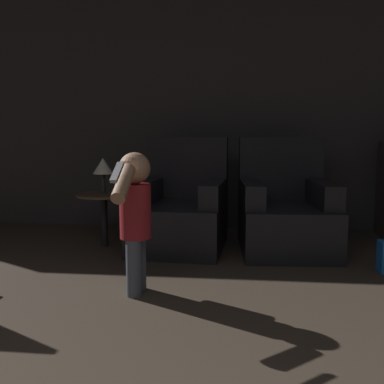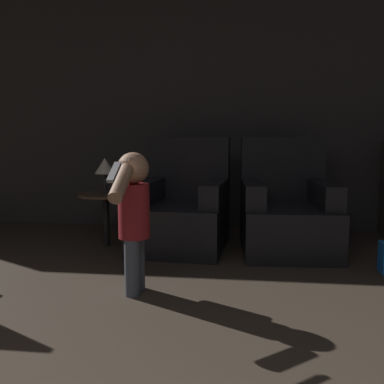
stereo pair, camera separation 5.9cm
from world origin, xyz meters
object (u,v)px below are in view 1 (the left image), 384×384
armchair_left (181,211)px  armchair_right (285,213)px  person_toddler (135,211)px  lamp (103,167)px

armchair_left → armchair_right: same height
armchair_left → person_toddler: (-0.12, -1.20, 0.20)m
armchair_left → armchair_right: (0.91, -0.00, 0.00)m
armchair_left → person_toddler: 1.22m
armchair_left → person_toddler: armchair_left is taller
person_toddler → lamp: person_toddler is taller
person_toddler → lamp: (-0.56, 1.13, 0.20)m
lamp → person_toddler: bearing=-63.5°
armchair_left → lamp: 0.80m
armchair_right → person_toddler: size_ratio=1.11×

